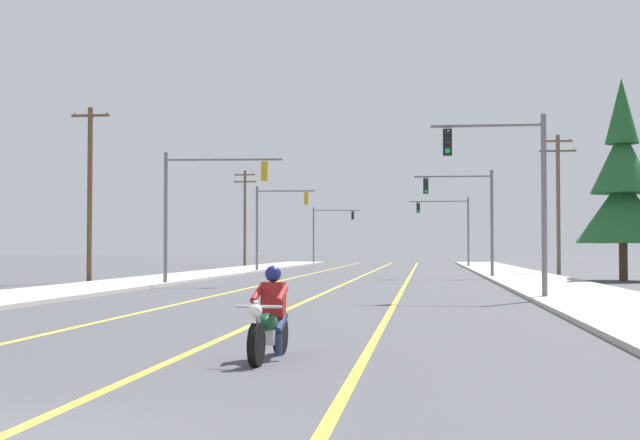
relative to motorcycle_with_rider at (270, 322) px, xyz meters
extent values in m
cube|color=yellow|center=(-1.47, 38.57, -0.58)|extent=(0.16, 100.00, 0.01)
cube|color=yellow|center=(-5.20, 38.57, -0.58)|extent=(0.16, 100.00, 0.01)
cube|color=yellow|center=(1.45, 38.57, -0.58)|extent=(0.16, 100.00, 0.01)
cube|color=#ADA89E|center=(7.97, 33.57, -0.52)|extent=(4.40, 110.00, 0.14)
cube|color=#ADA89E|center=(-11.47, 33.57, -0.52)|extent=(4.40, 110.00, 0.14)
cylinder|color=black|center=(-0.05, -0.82, -0.27)|extent=(0.16, 0.65, 0.64)
cylinder|color=black|center=(0.05, 0.72, -0.27)|extent=(0.16, 0.65, 0.64)
cylinder|color=silver|center=(-0.05, -0.72, 0.05)|extent=(0.09, 0.33, 0.68)
sphere|color=white|center=(-0.06, -0.87, 0.23)|extent=(0.20, 0.20, 0.20)
cylinder|color=silver|center=(-0.04, -0.67, 0.28)|extent=(0.70, 0.09, 0.04)
ellipsoid|color=#143D23|center=(-0.01, -0.17, 0.01)|extent=(0.36, 0.58, 0.28)
cube|color=silver|center=(0.00, -0.05, -0.22)|extent=(0.27, 0.46, 0.24)
cube|color=black|center=(0.02, 0.27, -0.05)|extent=(0.31, 0.54, 0.12)
cube|color=#143D23|center=(0.05, 0.67, 0.03)|extent=(0.22, 0.37, 0.08)
cylinder|color=silver|center=(-0.11, 0.36, -0.29)|extent=(0.12, 0.55, 0.08)
cube|color=maroon|center=(0.02, 0.23, 0.33)|extent=(0.38, 0.26, 0.56)
sphere|color=navy|center=(0.02, 0.21, 0.74)|extent=(0.26, 0.26, 0.26)
cylinder|color=navy|center=(0.15, 0.08, -0.05)|extent=(0.17, 0.45, 0.30)
cylinder|color=navy|center=(0.16, -0.10, -0.35)|extent=(0.12, 0.16, 0.35)
cylinder|color=maroon|center=(0.20, -0.04, 0.43)|extent=(0.13, 0.53, 0.27)
cylinder|color=navy|center=(-0.13, 0.10, -0.05)|extent=(0.17, 0.45, 0.30)
cylinder|color=navy|center=(-0.16, -0.08, -0.35)|extent=(0.12, 0.16, 0.35)
cylinder|color=maroon|center=(-0.20, -0.02, 0.43)|extent=(0.13, 0.53, 0.27)
cylinder|color=slate|center=(6.33, 16.38, 2.51)|extent=(0.18, 0.18, 6.20)
cylinder|color=slate|center=(4.46, 16.37, 5.26)|extent=(3.73, 0.13, 0.11)
cube|color=black|center=(3.16, 16.37, 4.71)|extent=(0.30, 0.24, 0.90)
sphere|color=black|center=(3.16, 16.21, 5.01)|extent=(0.18, 0.18, 0.18)
sphere|color=black|center=(3.16, 16.21, 4.71)|extent=(0.18, 0.18, 0.18)
sphere|color=green|center=(3.16, 16.21, 4.41)|extent=(0.18, 0.18, 0.18)
cylinder|color=slate|center=(-9.62, 26.40, 2.51)|extent=(0.18, 0.18, 6.20)
cylinder|color=slate|center=(-6.90, 26.58, 5.26)|extent=(5.45, 0.48, 0.11)
cube|color=#B79319|center=(-5.00, 26.71, 4.71)|extent=(0.32, 0.26, 0.90)
sphere|color=black|center=(-5.01, 26.86, 5.01)|extent=(0.18, 0.18, 0.18)
sphere|color=black|center=(-5.01, 26.86, 4.71)|extent=(0.18, 0.18, 0.18)
sphere|color=green|center=(-5.01, 26.86, 4.41)|extent=(0.18, 0.18, 0.18)
cylinder|color=slate|center=(6.18, 37.62, 2.51)|extent=(0.18, 0.18, 6.20)
cylinder|color=slate|center=(3.98, 37.58, 5.26)|extent=(4.41, 0.20, 0.11)
cube|color=black|center=(2.44, 37.55, 4.71)|extent=(0.30, 0.25, 0.90)
sphere|color=black|center=(2.44, 37.39, 5.01)|extent=(0.18, 0.18, 0.18)
sphere|color=black|center=(2.44, 37.39, 4.71)|extent=(0.18, 0.18, 0.18)
sphere|color=green|center=(2.44, 37.39, 4.41)|extent=(0.18, 0.18, 0.18)
cylinder|color=slate|center=(-9.68, 49.15, 2.51)|extent=(0.18, 0.18, 6.20)
cylinder|color=slate|center=(-7.58, 49.27, 5.26)|extent=(4.20, 0.35, 0.11)
cube|color=#B79319|center=(-6.11, 49.35, 4.71)|extent=(0.31, 0.26, 0.90)
sphere|color=black|center=(-6.12, 49.51, 5.01)|extent=(0.18, 0.18, 0.18)
sphere|color=black|center=(-6.12, 49.51, 4.71)|extent=(0.18, 0.18, 0.18)
sphere|color=green|center=(-6.12, 49.51, 4.41)|extent=(0.18, 0.18, 0.18)
cylinder|color=slate|center=(6.14, 64.85, 2.51)|extent=(0.18, 0.18, 6.20)
cylinder|color=slate|center=(3.57, 64.99, 5.26)|extent=(5.14, 0.39, 0.11)
cube|color=black|center=(1.78, 65.09, 4.71)|extent=(0.31, 0.26, 0.90)
sphere|color=black|center=(1.77, 64.93, 5.01)|extent=(0.18, 0.18, 0.18)
sphere|color=black|center=(1.77, 64.93, 4.71)|extent=(0.18, 0.18, 0.18)
sphere|color=green|center=(1.77, 64.93, 4.41)|extent=(0.18, 0.18, 0.18)
cylinder|color=slate|center=(-9.85, 82.88, 2.51)|extent=(0.18, 0.18, 6.20)
cylinder|color=slate|center=(-7.30, 82.93, 5.26)|extent=(5.10, 0.21, 0.11)
cube|color=black|center=(-5.52, 82.96, 4.71)|extent=(0.30, 0.25, 0.90)
sphere|color=black|center=(-5.52, 83.12, 5.01)|extent=(0.18, 0.18, 0.18)
sphere|color=black|center=(-5.52, 83.12, 4.71)|extent=(0.18, 0.18, 0.18)
sphere|color=green|center=(-5.52, 83.12, 4.41)|extent=(0.18, 0.18, 0.18)
cylinder|color=brown|center=(-14.33, 29.00, 3.82)|extent=(0.26, 0.26, 8.81)
cube|color=brown|center=(-14.33, 29.00, 7.82)|extent=(1.98, 0.12, 0.12)
cylinder|color=slate|center=(-15.16, 29.00, 7.92)|extent=(0.08, 0.08, 0.12)
cylinder|color=slate|center=(-13.50, 29.00, 7.92)|extent=(0.08, 0.08, 0.12)
cylinder|color=brown|center=(11.05, 45.57, 3.99)|extent=(0.26, 0.26, 9.14)
cube|color=brown|center=(11.05, 45.57, 8.16)|extent=(1.89, 0.12, 0.12)
cylinder|color=slate|center=(10.25, 45.57, 8.26)|extent=(0.08, 0.08, 0.12)
cylinder|color=slate|center=(11.84, 45.57, 8.26)|extent=(0.08, 0.08, 0.12)
cube|color=brown|center=(11.05, 45.57, 7.51)|extent=(2.38, 0.12, 0.12)
cylinder|color=slate|center=(10.05, 45.57, 7.61)|extent=(0.08, 0.08, 0.12)
cylinder|color=slate|center=(12.05, 45.57, 7.61)|extent=(0.08, 0.08, 0.12)
cylinder|color=brown|center=(-14.36, 67.51, 3.90)|extent=(0.26, 0.26, 8.98)
cube|color=brown|center=(-14.36, 67.51, 7.99)|extent=(1.91, 0.12, 0.12)
cylinder|color=slate|center=(-15.17, 67.51, 8.09)|extent=(0.08, 0.08, 0.12)
cylinder|color=slate|center=(-13.56, 67.51, 8.09)|extent=(0.08, 0.08, 0.12)
cube|color=brown|center=(-14.36, 67.51, 7.34)|extent=(2.10, 0.12, 0.12)
cylinder|color=slate|center=(-15.25, 67.51, 7.44)|extent=(0.08, 0.08, 0.12)
cylinder|color=slate|center=(-13.48, 67.51, 7.44)|extent=(0.08, 0.08, 0.12)
cylinder|color=#4C3828|center=(12.74, 34.43, 0.41)|extent=(0.44, 0.44, 2.00)
cone|color=#1E5628|center=(12.74, 34.43, 3.16)|extent=(4.88, 4.88, 3.50)
cone|color=#1E5628|center=(12.74, 34.43, 5.78)|extent=(3.32, 3.32, 3.50)
cone|color=#1E5628|center=(12.74, 34.43, 8.40)|extent=(1.76, 1.76, 3.50)
camera|label=1|loc=(2.42, -13.60, 1.15)|focal=49.65mm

